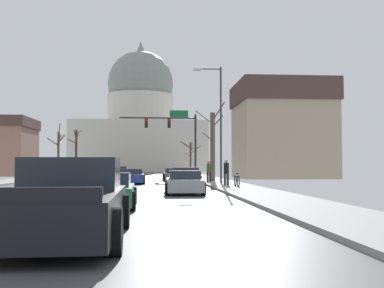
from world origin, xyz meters
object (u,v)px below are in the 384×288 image
Objects in this scene: sedan_near_02 at (185,178)px; pedestrian_00 at (226,171)px; pedestrian_01 at (209,170)px; sedan_near_03 at (184,183)px; sedan_near_01 at (132,177)px; sedan_near_00 at (174,175)px; sedan_oncoming_01 at (95,171)px; pickup_truck_near_05 at (68,203)px; sedan_oncoming_02 at (121,170)px; street_lamp_right at (218,115)px; sedan_near_04 at (106,191)px; signal_gantry at (174,130)px; sedan_oncoming_00 at (109,172)px; bicycle_parked at (237,181)px; sedan_oncoming_03 at (110,169)px.

sedan_near_02 is 2.63× the size of pedestrian_00.
sedan_near_03 is at bearing -102.31° from pedestrian_01.
sedan_near_03 is at bearing -75.21° from sedan_near_01.
sedan_oncoming_01 reaches higher than sedan_near_00.
pickup_truck_near_05 is (-3.62, -19.94, 0.12)m from sedan_near_02.
sedan_oncoming_02 is at bearing 95.43° from sedan_near_01.
street_lamp_right is 10.92m from sedan_near_00.
street_lamp_right is 18.39m from sedan_near_04.
sedan_oncoming_01 is (-10.38, 36.18, -0.01)m from sedan_near_02.
pedestrian_01 is (2.48, -6.79, 0.49)m from sedan_near_00.
pedestrian_01 is at bearing -76.13° from sedan_oncoming_02.
signal_gantry is 18.47m from pedestrian_00.
sedan_oncoming_00 is (-3.50, 43.33, -0.15)m from pickup_truck_near_05.
street_lamp_right reaches higher than sedan_near_03.
street_lamp_right reaches higher than bicycle_parked.
pedestrian_01 reaches higher than sedan_oncoming_01.
sedan_near_03 is at bearing -91.08° from signal_gantry.
sedan_near_04 is (-3.59, -13.21, -0.03)m from sedan_near_02.
sedan_near_03 is (-0.44, -6.01, -0.04)m from sedan_near_02.
signal_gantry is at bearing -37.36° from sedan_oncoming_00.
signal_gantry is 12.55m from pedestrian_01.
pedestrian_00 is at bearing -81.54° from signal_gantry.
sedan_near_03 is 2.43× the size of bicycle_parked.
sedan_near_04 is 36.77m from sedan_oncoming_00.
sedan_near_01 is 1.02× the size of sedan_near_02.
sedan_oncoming_01 is at bearing 113.68° from sedan_near_00.
bicycle_parked is (6.70, 18.56, -0.24)m from pickup_truck_near_05.
bicycle_parked is (0.41, -1.50, -0.57)m from pedestrian_00.
sedan_near_04 is 6.73m from pickup_truck_near_05.
sedan_near_04 is 0.93× the size of sedan_oncoming_00.
street_lamp_right is 1.86× the size of sedan_oncoming_02.
pedestrian_01 is (5.87, 26.21, 0.31)m from pickup_truck_near_05.
pickup_truck_near_05 is 43.47m from sedan_oncoming_00.
street_lamp_right is 57.17m from sedan_oncoming_03.
sedan_near_00 is 0.96× the size of sedan_oncoming_03.
pedestrian_01 reaches higher than bicycle_parked.
sedan_near_01 is 19.70m from sedan_near_04.
pedestrian_00 reaches higher than pedestrian_01.
street_lamp_right is at bearing 53.99° from sedan_near_02.
bicycle_parked is at bearing -77.25° from sedan_oncoming_03.
sedan_near_00 is 1.03× the size of sedan_near_03.
bicycle_parked is at bearing -67.63° from sedan_oncoming_00.
pickup_truck_near_05 is at bearing -89.75° from sedan_near_01.
pickup_truck_near_05 is (-3.18, -13.93, 0.16)m from sedan_near_03.
sedan_near_04 is 0.97× the size of sedan_oncoming_02.
pedestrian_00 reaches higher than sedan_near_03.
sedan_near_03 is at bearing -82.25° from sedan_oncoming_02.
sedan_oncoming_01 is (-9.94, 42.19, 0.02)m from sedan_near_03.
sedan_oncoming_00 is (-6.88, 10.33, 0.03)m from sedan_near_00.
signal_gantry is 20.10m from bicycle_parked.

